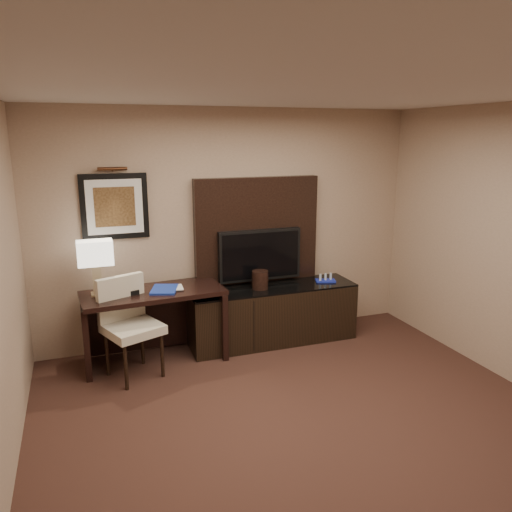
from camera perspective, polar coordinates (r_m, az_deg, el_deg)
name	(u,v)px	position (r m, az deg, el deg)	size (l,w,h in m)	color
floor	(328,453)	(4.19, 8.21, -21.36)	(4.50, 5.00, 0.01)	#351D18
ceiling	(342,86)	(3.45, 9.81, 18.58)	(4.50, 5.00, 0.01)	silver
wall_back	(231,226)	(5.85, -2.87, 3.39)	(4.50, 0.01, 2.70)	tan
desk	(155,326)	(5.52, -11.47, -7.82)	(1.47, 0.63, 0.79)	black
credenza	(272,314)	(5.92, 1.88, -6.64)	(1.96, 0.55, 0.68)	black
tv_wall_panel	(257,232)	(5.90, 0.10, 2.71)	(1.50, 0.12, 1.30)	black
tv	(260,255)	(5.86, 0.43, 0.13)	(1.00, 0.08, 0.60)	black
artwork	(115,207)	(5.54, -15.86, 5.46)	(0.70, 0.04, 0.70)	black
picture_light	(112,169)	(5.47, -16.10, 9.56)	(0.04, 0.04, 0.30)	#422515
desk_chair	(133,328)	(5.17, -13.90, -7.97)	(0.50, 0.58, 1.05)	beige
table_lamp	(96,267)	(5.32, -17.81, -1.17)	(0.37, 0.21, 0.60)	#9D8661
desk_phone	(127,289)	(5.34, -14.54, -3.64)	(0.21, 0.19, 0.11)	black
blue_folder	(164,289)	(5.38, -10.43, -3.78)	(0.26, 0.35, 0.02)	navy
book	(167,280)	(5.38, -10.17, -2.67)	(0.16, 0.02, 0.22)	#C5AF9B
ice_bucket	(260,280)	(5.70, 0.46, -2.74)	(0.19, 0.19, 0.21)	black
minibar_tray	(325,278)	(6.05, 7.94, -2.52)	(0.23, 0.14, 0.08)	#1A2AAF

